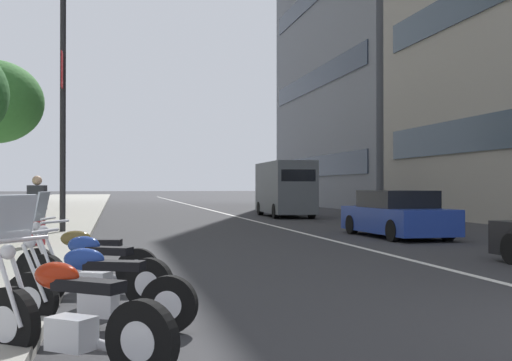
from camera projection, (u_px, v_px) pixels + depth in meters
name	position (u px, v px, depth m)	size (l,w,h in m)	color
sidewalk_right_plaza	(6.00, 215.00, 33.43)	(160.00, 9.55, 0.15)	gray
lane_centre_stripe	(214.00, 211.00, 40.79)	(110.00, 0.16, 0.01)	silver
motorcycle_far_end_row	(68.00, 317.00, 5.52)	(1.41, 1.73, 1.48)	black
motorcycle_by_sign_pole	(97.00, 292.00, 7.01)	(0.99, 2.08, 1.08)	black
motorcycle_under_tarp	(94.00, 274.00, 8.40)	(1.19, 1.96, 1.11)	black
motorcycle_mid_row	(85.00, 262.00, 9.61)	(0.73, 2.10, 1.48)	black
car_following_behind	(397.00, 215.00, 19.80)	(4.56, 2.04, 1.43)	navy
delivery_van_ahead	(285.00, 188.00, 33.03)	(5.93, 2.19, 2.77)	#4C5156
street_lamp_with_banners	(73.00, 78.00, 20.27)	(1.26, 2.11, 7.92)	#232326
pedestrian_on_plaza	(37.00, 210.00, 15.45)	(0.36, 0.45, 1.66)	maroon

